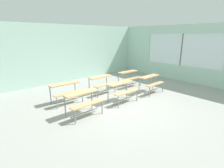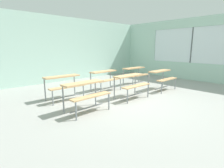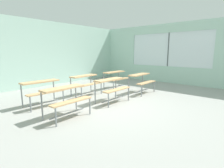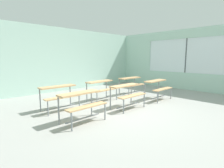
# 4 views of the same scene
# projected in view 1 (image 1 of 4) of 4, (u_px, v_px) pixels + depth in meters

# --- Properties ---
(ground) EXTENTS (10.00, 9.00, 0.05)m
(ground) POSITION_uv_depth(u_px,v_px,m) (121.00, 106.00, 6.16)
(ground) COLOR #9E9E99
(wall_back) EXTENTS (10.00, 0.12, 3.00)m
(wall_back) POSITION_uv_depth(u_px,v_px,m) (62.00, 54.00, 8.99)
(wall_back) COLOR silver
(wall_back) RESTS_ON ground
(wall_right) EXTENTS (0.12, 9.00, 3.00)m
(wall_right) POSITION_uv_depth(u_px,v_px,m) (193.00, 55.00, 8.83)
(wall_right) COLOR silver
(wall_right) RESTS_ON ground
(desk_bench_r0c0) EXTENTS (1.12, 0.62, 0.74)m
(desk_bench_r0c0) POSITION_uv_depth(u_px,v_px,m) (83.00, 99.00, 5.28)
(desk_bench_r0c0) COLOR tan
(desk_bench_r0c0) RESTS_ON ground
(desk_bench_r0c1) EXTENTS (1.10, 0.60, 0.74)m
(desk_bench_r0c1) POSITION_uv_depth(u_px,v_px,m) (122.00, 88.00, 6.38)
(desk_bench_r0c1) COLOR tan
(desk_bench_r0c1) RESTS_ON ground
(desk_bench_r0c2) EXTENTS (1.11, 0.61, 0.74)m
(desk_bench_r0c2) POSITION_uv_depth(u_px,v_px,m) (151.00, 80.00, 7.42)
(desk_bench_r0c2) COLOR tan
(desk_bench_r0c2) RESTS_ON ground
(desk_bench_r1c0) EXTENTS (1.11, 0.61, 0.74)m
(desk_bench_r1c0) POSITION_uv_depth(u_px,v_px,m) (66.00, 89.00, 6.27)
(desk_bench_r1c0) COLOR tan
(desk_bench_r1c0) RESTS_ON ground
(desk_bench_r1c1) EXTENTS (1.13, 0.65, 0.74)m
(desk_bench_r1c1) POSITION_uv_depth(u_px,v_px,m) (102.00, 81.00, 7.34)
(desk_bench_r1c1) COLOR tan
(desk_bench_r1c1) RESTS_ON ground
(desk_bench_r1c2) EXTENTS (1.11, 0.62, 0.74)m
(desk_bench_r1c2) POSITION_uv_depth(u_px,v_px,m) (129.00, 75.00, 8.36)
(desk_bench_r1c2) COLOR tan
(desk_bench_r1c2) RESTS_ON ground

